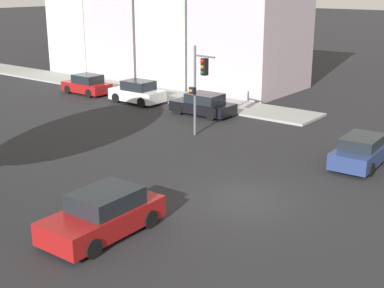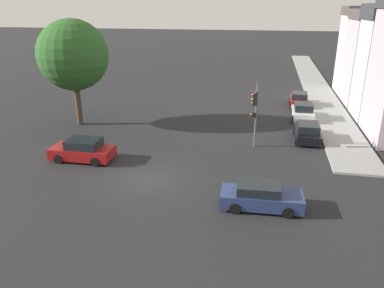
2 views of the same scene
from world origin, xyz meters
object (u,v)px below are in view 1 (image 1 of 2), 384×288
Objects in this scene: traffic_signal at (199,79)px; parked_car_1 at (137,92)px; parked_car_2 at (87,85)px; parked_car_0 at (203,105)px; crossing_car_0 at (362,151)px; crossing_car_1 at (104,214)px.

parked_car_1 is at bearing -109.03° from traffic_signal.
traffic_signal is 1.26× the size of parked_car_2.
parked_car_1 is (0.04, 5.76, 0.08)m from parked_car_0.
crossing_car_0 is 12.07m from parked_car_0.
crossing_car_1 reaches higher than crossing_car_0.
parked_car_2 is (3.30, 22.57, 0.02)m from crossing_car_0.
crossing_car_0 is 1.12× the size of parked_car_1.
traffic_signal is at bearing 153.07° from parked_car_1.
crossing_car_1 is 17.27m from parked_car_0.
traffic_signal is at bearing 93.07° from crossing_car_0.
parked_car_0 is at bearing -155.55° from crossing_car_1.
crossing_car_0 is 22.81m from parked_car_2.
parked_car_2 reaches higher than crossing_car_0.
crossing_car_1 is 1.11× the size of parked_car_1.
traffic_signal is 1.13× the size of crossing_car_0.
traffic_signal is 14.54m from parked_car_2.
parked_car_0 is (15.60, 7.40, -0.05)m from crossing_car_1.
traffic_signal is at bearing 123.10° from parked_car_0.
crossing_car_1 is (-11.46, -4.65, -2.46)m from traffic_signal.
parked_car_2 is at bearing -0.56° from parked_car_0.
parked_car_1 reaches higher than parked_car_0.
parked_car_1 is (3.34, 17.37, 0.08)m from crossing_car_0.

